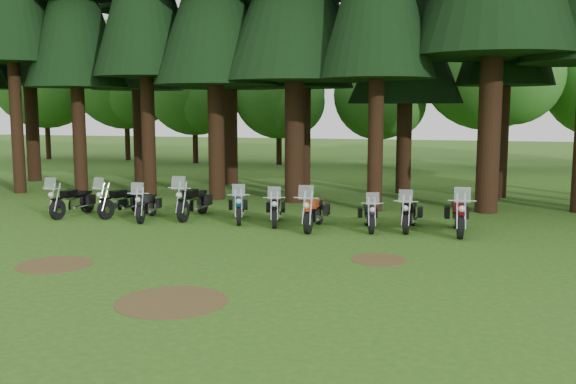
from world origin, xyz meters
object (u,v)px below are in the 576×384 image
Objects in this scene: motorcycle_0 at (72,202)px; motorcycle_6 at (314,213)px; motorcycle_5 at (275,210)px; motorcycle_7 at (369,216)px; motorcycle_9 at (458,216)px; motorcycle_8 at (410,215)px; motorcycle_4 at (238,208)px; motorcycle_3 at (193,203)px; motorcycle_1 at (122,202)px; motorcycle_2 at (147,206)px.

motorcycle_0 is 0.97× the size of motorcycle_6.
motorcycle_6 reaches higher than motorcycle_5.
motorcycle_7 is 2.66m from motorcycle_9.
motorcycle_5 is at bearing -175.05° from motorcycle_8.
motorcycle_8 is at bearing 166.93° from motorcycle_9.
motorcycle_4 is 0.89× the size of motorcycle_6.
motorcycle_1 is at bearing -174.76° from motorcycle_3.
motorcycle_9 is (7.04, -0.25, 0.06)m from motorcycle_4.
motorcycle_9 is at bearing -22.10° from motorcycle_4.
motorcycle_8 reaches higher than motorcycle_5.
motorcycle_4 is at bearing 9.34° from motorcycle_0.
motorcycle_4 is 2.78m from motorcycle_6.
motorcycle_0 is 5.94m from motorcycle_4.
motorcycle_9 is at bearing -15.05° from motorcycle_5.
motorcycle_6 is at bearing -11.82° from motorcycle_3.
motorcycle_6 is (1.38, -0.48, 0.05)m from motorcycle_5.
motorcycle_6 is at bearing 3.70° from motorcycle_0.
motorcycle_3 is 1.04× the size of motorcycle_6.
motorcycle_3 reaches higher than motorcycle_5.
motorcycle_9 is at bearing -10.59° from motorcycle_2.
motorcycle_0 is at bearing 176.43° from motorcycle_9.
motorcycle_1 is at bearing 174.43° from motorcycle_6.
motorcycle_9 is at bearing 4.81° from motorcycle_6.
motorcycle_2 is 0.92× the size of motorcycle_6.
motorcycle_6 is 1.09× the size of motorcycle_8.
motorcycle_3 is 8.77m from motorcycle_9.
motorcycle_2 is at bearing -153.00° from motorcycle_3.
motorcycle_5 is (4.41, 0.31, -0.01)m from motorcycle_2.
motorcycle_5 is 1.04× the size of motorcycle_7.
motorcycle_1 reaches higher than motorcycle_5.
motorcycle_6 is 1.16× the size of motorcycle_7.
motorcycle_5 is at bearing 174.67° from motorcycle_9.
motorcycle_8 is at bearing -20.38° from motorcycle_4.
motorcycle_0 reaches higher than motorcycle_5.
motorcycle_0 is at bearing 167.79° from motorcycle_2.
motorcycle_1 is at bearing -176.93° from motorcycle_8.
motorcycle_1 is 11.30m from motorcycle_9.
motorcycle_7 is at bearing -10.74° from motorcycle_2.
motorcycle_3 is 6.13m from motorcycle_7.
motorcycle_0 reaches higher than motorcycle_7.
motorcycle_4 is 1.00× the size of motorcycle_5.
motorcycle_1 is 0.96× the size of motorcycle_6.
motorcycle_4 is 7.04m from motorcycle_9.
motorcycle_6 is (4.42, -0.89, -0.02)m from motorcycle_3.
motorcycle_7 is at bearing 5.67° from motorcycle_0.
motorcycle_1 is at bearing 164.96° from motorcycle_7.
motorcycle_5 is at bearing 163.97° from motorcycle_7.
motorcycle_8 is at bearing 11.62° from motorcycle_6.
motorcycle_9 is at bearing -3.69° from motorcycle_3.
motorcycle_0 is at bearing 167.74° from motorcycle_7.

